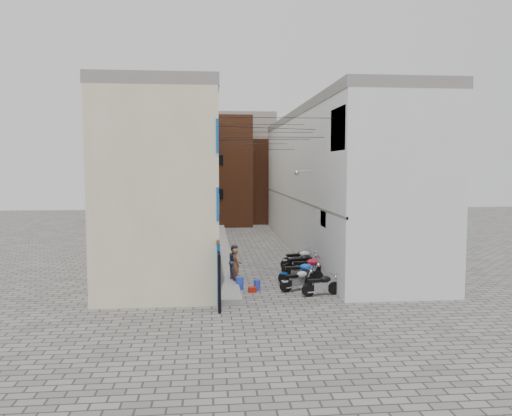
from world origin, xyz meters
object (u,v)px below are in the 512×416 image
object	(u,v)px
motorcycle_b	(298,279)
motorcycle_f	(300,259)
person_b	(235,261)
motorcycle_g	(297,258)
motorcycle_e	(302,263)
water_jug_far	(240,283)
motorcycle_c	(301,272)
motorcycle_d	(308,267)
water_jug_near	(257,285)
red_crate	(252,290)
motorcycle_a	(321,284)
person_a	(236,265)

from	to	relation	value
motorcycle_b	motorcycle_f	distance (m)	4.33
person_b	motorcycle_g	bearing A→B (deg)	-39.00
motorcycle_e	water_jug_far	world-z (taller)	motorcycle_e
motorcycle_c	motorcycle_f	bearing A→B (deg)	170.85
motorcycle_e	motorcycle_f	xyz separation A→B (m)	(0.17, 1.25, -0.01)
motorcycle_b	motorcycle_d	bearing A→B (deg)	136.48
water_jug_near	person_b	bearing A→B (deg)	120.32
red_crate	motorcycle_b	bearing A→B (deg)	3.15
motorcycle_e	water_jug_far	size ratio (longest dim) A/B	4.06
motorcycle_g	motorcycle_a	bearing A→B (deg)	-5.86
motorcycle_b	water_jug_near	world-z (taller)	motorcycle_b
motorcycle_e	person_b	world-z (taller)	person_b
water_jug_far	motorcycle_f	bearing A→B (deg)	47.57
motorcycle_e	motorcycle_g	distance (m)	2.05
person_b	red_crate	size ratio (longest dim) A/B	4.34
motorcycle_f	person_b	size ratio (longest dim) A/B	1.38
motorcycle_d	motorcycle_f	xyz separation A→B (m)	(-0.01, 1.98, 0.03)
motorcycle_c	motorcycle_g	size ratio (longest dim) A/B	1.19
motorcycle_d	person_b	bearing A→B (deg)	-81.56
motorcycle_a	motorcycle_d	distance (m)	3.19
motorcycle_a	person_a	xyz separation A→B (m)	(-3.51, 1.96, 0.49)
motorcycle_e	red_crate	bearing A→B (deg)	-59.90
motorcycle_g	person_a	world-z (taller)	person_a
motorcycle_e	water_jug_near	size ratio (longest dim) A/B	4.60
motorcycle_b	motorcycle_f	size ratio (longest dim) A/B	0.83
red_crate	water_jug_near	bearing A→B (deg)	51.28
person_a	motorcycle_g	bearing A→B (deg)	-60.33
motorcycle_a	motorcycle_e	bearing A→B (deg)	170.80
motorcycle_f	water_jug_near	bearing A→B (deg)	-41.30
motorcycle_b	person_a	bearing A→B (deg)	-132.86
motorcycle_d	water_jug_near	size ratio (longest dim) A/B	4.33
motorcycle_a	red_crate	size ratio (longest dim) A/B	4.85
motorcycle_g	person_b	bearing A→B (deg)	-52.33
motorcycle_d	water_jug_far	world-z (taller)	motorcycle_d
motorcycle_b	person_a	size ratio (longest dim) A/B	1.20
motorcycle_e	person_a	bearing A→B (deg)	-78.52
motorcycle_e	person_a	distance (m)	3.93
motorcycle_d	water_jug_far	size ratio (longest dim) A/B	3.82
motorcycle_a	red_crate	bearing A→B (deg)	-116.98
motorcycle_b	motorcycle_d	size ratio (longest dim) A/B	0.87
motorcycle_b	person_b	bearing A→B (deg)	-144.16
motorcycle_c	red_crate	size ratio (longest dim) A/B	5.89
water_jug_near	water_jug_far	xyz separation A→B (m)	(-0.74, 0.32, 0.03)
water_jug_near	motorcycle_a	bearing A→B (deg)	-22.84
motorcycle_b	motorcycle_g	bearing A→B (deg)	148.28
motorcycle_a	motorcycle_c	size ratio (longest dim) A/B	0.82
motorcycle_g	person_a	size ratio (longest dim) A/B	1.19
person_a	red_crate	world-z (taller)	person_a
motorcycle_d	motorcycle_e	world-z (taller)	motorcycle_e
water_jug_far	red_crate	size ratio (longest dim) A/B	1.50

